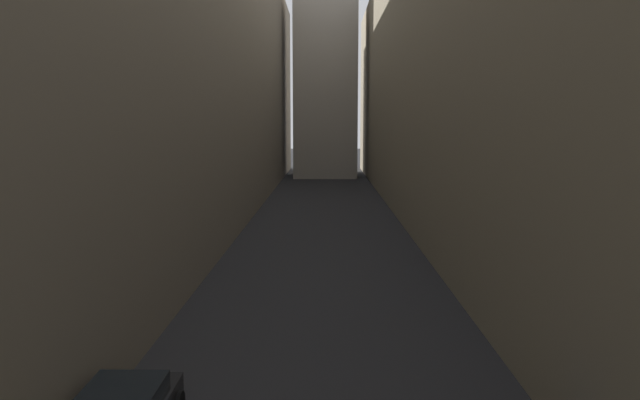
% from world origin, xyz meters
% --- Properties ---
extents(ground_plane, '(264.00, 264.00, 0.00)m').
position_xyz_m(ground_plane, '(0.00, 48.00, 0.00)').
color(ground_plane, '#232326').
extents(building_block_left, '(15.92, 108.00, 23.76)m').
position_xyz_m(building_block_left, '(-13.46, 50.00, 11.88)').
color(building_block_left, '#756B5B').
rests_on(building_block_left, ground).
extents(building_block_right, '(11.06, 108.00, 22.47)m').
position_xyz_m(building_block_right, '(11.03, 50.00, 11.24)').
color(building_block_right, gray).
rests_on(building_block_right, ground).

